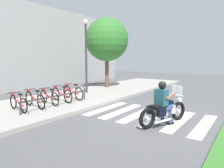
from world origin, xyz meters
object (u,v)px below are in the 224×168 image
Objects in this scene: bicycle_1 at (35,99)px; tree_near_rack at (107,40)px; motorcycle at (164,110)px; bike_rack at (57,97)px; bicycle_2 at (49,97)px; street_lamp at (86,50)px; bicycle_3 at (62,94)px; bicycle_4 at (73,92)px; bicycle_0 at (18,103)px; rider at (163,100)px.

bicycle_1 is 0.33× the size of tree_near_rack.
bike_rack is (-0.76, 4.48, 0.09)m from motorcycle.
bicycle_2 is 0.56m from bike_rack.
bicycle_1 is at bearing -168.66° from street_lamp.
bicycle_4 is at bearing -0.04° from bicycle_3.
motorcycle is 5.03m from bicycle_3.
bicycle_1 reaches higher than bicycle_2.
bicycle_1 is at bearing 106.40° from motorcycle.
motorcycle is 4.54m from bike_rack.
bicycle_0 is at bearing -170.33° from street_lamp.
rider reaches higher than bicycle_0.
bicycle_0 is (-2.20, 5.03, 0.01)m from motorcycle.
bicycle_3 is 0.33× the size of tree_near_rack.
motorcycle is at bearing -97.68° from bicycle_4.
street_lamp reaches higher than motorcycle.
bicycle_4 is at bearing -0.04° from bicycle_2.
bicycle_0 is 0.93× the size of bicycle_1.
tree_near_rack reaches higher than street_lamp.
bicycle_2 is 6.78m from tree_near_rack.
bicycle_1 is at bearing -179.97° from bicycle_2.
motorcycle reaches higher than bicycle_4.
tree_near_rack is at bearing 8.76° from street_lamp.
rider is 0.89× the size of bicycle_4.
bicycle_3 is 3.52m from street_lamp.
bicycle_3 is at bearing -166.89° from tree_near_rack.
street_lamp is 2.75m from tree_near_rack.
bike_rack is at bearing 98.82° from rider.
bicycle_0 reaches higher than bike_rack.
bicycle_2 is (-0.76, 5.03, 0.01)m from motorcycle.
street_lamp reaches higher than bicycle_1.
bicycle_4 is 3.01m from street_lamp.
street_lamp is at bearing 23.12° from bicycle_4.
bicycle_4 is at bearing -0.02° from bicycle_0.
tree_near_rack is at bearing 49.78° from rider.
motorcycle is 0.43× the size of tree_near_rack.
bike_rack is (-1.44, -0.55, 0.06)m from bicycle_4.
street_lamp is (4.07, 0.82, 2.19)m from bicycle_1.
bicycle_1 is 2.16m from bicycle_4.
rider reaches higher than motorcycle.
bicycle_0 is at bearing 179.98° from bicycle_3.
tree_near_rack is (2.59, 0.40, 0.81)m from street_lamp.
bicycle_3 is 0.72m from bicycle_4.
rider is 0.88× the size of bicycle_3.
tree_near_rack reaches higher than bicycle_2.
bike_rack is at bearing -37.64° from bicycle_1.
rider is 0.94× the size of bicycle_0.
bike_rack is (-0.00, -0.55, 0.08)m from bicycle_2.
bicycle_3 is (0.72, -0.00, 0.02)m from bicycle_2.
bicycle_4 is 0.47× the size of bike_rack.
motorcycle is at bearing -80.34° from bike_rack.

